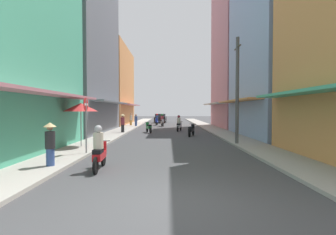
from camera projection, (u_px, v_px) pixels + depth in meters
ground_plane at (170, 129)px, 26.68m from camera, size 110.53×110.53×0.00m
sidewalk_left at (126, 129)px, 26.69m from camera, size 1.99×58.24×0.12m
sidewalk_right at (214, 129)px, 26.67m from camera, size 1.99×58.24×0.12m
building_left_mid at (74, 45)px, 22.75m from camera, size 7.05×11.28×16.04m
building_left_far at (107, 87)px, 35.04m from camera, size 7.05×12.19×10.70m
building_right_mid at (284, 53)px, 19.09m from camera, size 7.05×9.42×12.89m
building_right_far at (244, 54)px, 28.98m from camera, size 7.05×9.39×17.24m
motorbike_green at (149, 127)px, 22.85m from camera, size 0.75×1.74×0.96m
motorbike_white at (180, 124)px, 24.45m from camera, size 0.67×1.77×1.58m
motorbike_red at (100, 150)px, 8.74m from camera, size 0.55×1.81×1.58m
motorbike_blue at (157, 120)px, 33.91m from camera, size 0.55×1.81×1.58m
motorbike_black at (192, 130)px, 19.92m from camera, size 0.76×1.74×0.96m
motorbike_silver at (163, 121)px, 31.47m from camera, size 0.57×1.80×1.58m
parked_car at (161, 118)px, 40.50m from camera, size 1.99×4.19×1.45m
pedestrian_foreground at (51, 143)px, 8.86m from camera, size 0.44×0.44×1.66m
pedestrian_crossing at (123, 122)px, 22.02m from camera, size 0.44×0.44×1.75m
pedestrian_far at (137, 121)px, 30.49m from camera, size 0.34×0.34×1.56m
pedestrian_midway at (131, 120)px, 31.96m from camera, size 0.34×0.34×1.69m
vendor_umbrella at (81, 107)px, 13.52m from camera, size 1.80×1.80×2.47m
utility_pole at (238, 90)px, 14.67m from camera, size 0.20×1.20×6.34m
street_sign_no_entry at (87, 118)px, 11.44m from camera, size 0.07×0.60×2.65m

